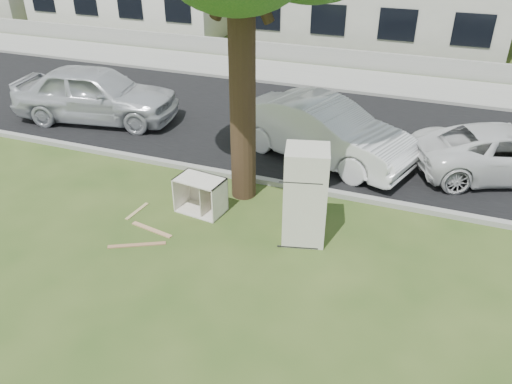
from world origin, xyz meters
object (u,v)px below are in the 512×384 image
at_px(car_center, 323,131).
at_px(car_right, 507,152).
at_px(car_left, 96,94).
at_px(fridge, 305,195).
at_px(cabinet, 201,195).

height_order(car_center, car_right, car_center).
distance_m(car_center, car_left, 6.92).
height_order(car_right, car_left, car_left).
relative_size(fridge, car_right, 0.45).
distance_m(car_center, car_right, 4.37).
bearing_deg(car_left, car_right, -97.30).
bearing_deg(car_left, car_center, -101.34).
distance_m(cabinet, car_right, 7.29).
xyz_separation_m(fridge, cabinet, (-2.30, 0.20, -0.58)).
relative_size(fridge, cabinet, 1.95).
bearing_deg(cabinet, car_right, 40.93).
relative_size(car_right, car_left, 0.89).
xyz_separation_m(fridge, car_center, (-0.55, 3.57, -0.20)).
xyz_separation_m(fridge, car_left, (-7.46, 3.78, -0.14)).
bearing_deg(car_center, car_left, 106.91).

